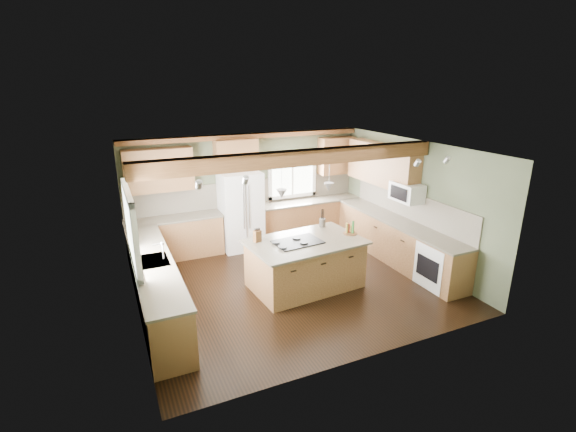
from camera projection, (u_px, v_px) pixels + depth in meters
name	position (u px, v px, depth m)	size (l,w,h in m)	color
floor	(292.00, 283.00, 8.06)	(5.60, 5.60, 0.00)	black
ceiling	(292.00, 149.00, 7.25)	(5.60, 5.60, 0.00)	silver
wall_back	(247.00, 189.00, 9.82)	(5.60, 5.60, 0.00)	#495139
wall_left	(131.00, 243.00, 6.56)	(5.00, 5.00, 0.00)	#495139
wall_right	(413.00, 202.00, 8.75)	(5.00, 5.00, 0.00)	#495139
ceiling_beam	(297.00, 158.00, 7.12)	(5.55, 0.26, 0.26)	#4C2A15
soffit_trim	(247.00, 136.00, 9.35)	(5.55, 0.20, 0.10)	#4C2A15
backsplash_back	(248.00, 193.00, 9.84)	(5.58, 0.03, 0.58)	brown
backsplash_right	(410.00, 206.00, 8.82)	(0.03, 3.70, 0.58)	brown
base_cab_back_left	(176.00, 238.00, 9.13)	(2.02, 0.60, 0.88)	brown
counter_back_left	(174.00, 218.00, 8.99)	(2.06, 0.64, 0.04)	#484135
base_cab_back_right	(309.00, 219.00, 10.41)	(2.62, 0.60, 0.88)	brown
counter_back_right	(309.00, 201.00, 10.27)	(2.66, 0.64, 0.04)	#484135
base_cab_left	(155.00, 287.00, 6.99)	(0.60, 3.70, 0.88)	brown
counter_left	(153.00, 262.00, 6.85)	(0.64, 3.74, 0.04)	#484135
base_cab_right	(396.00, 241.00, 8.95)	(0.60, 3.70, 0.88)	brown
counter_right	(398.00, 221.00, 8.80)	(0.64, 3.74, 0.04)	#484135
upper_cab_back_left	(159.00, 170.00, 8.69)	(1.40, 0.35, 0.90)	brown
upper_cab_over_fridge	(236.00, 155.00, 9.29)	(0.96, 0.35, 0.70)	brown
upper_cab_right	(382.00, 165.00, 9.26)	(0.35, 2.20, 0.90)	brown
upper_cab_back_corner	(336.00, 156.00, 10.37)	(0.90, 0.35, 0.90)	brown
window_left	(130.00, 227.00, 6.53)	(0.04, 1.60, 1.05)	white
window_back	(292.00, 174.00, 10.18)	(1.10, 0.04, 1.00)	white
sink	(153.00, 261.00, 6.84)	(0.50, 0.65, 0.03)	#262628
faucet	(163.00, 251.00, 6.87)	(0.02, 0.02, 0.28)	#B2B2B7
dishwasher	(169.00, 327.00, 5.87)	(0.60, 0.60, 0.84)	white
oven	(440.00, 265.00, 7.82)	(0.60, 0.72, 0.84)	white
microwave	(407.00, 192.00, 8.55)	(0.40, 0.70, 0.38)	white
pendant_left	(282.00, 194.00, 7.15)	(0.18, 0.18, 0.16)	#B2B2B7
pendant_right	(329.00, 187.00, 7.61)	(0.18, 0.18, 0.16)	#B2B2B7
refrigerator	(241.00, 211.00, 9.50)	(0.90, 0.74, 1.80)	white
island	(305.00, 265.00, 7.83)	(1.96, 1.20, 0.88)	brown
island_top	(305.00, 242.00, 7.68)	(2.09, 1.33, 0.04)	#484135
cooktop	(298.00, 242.00, 7.60)	(0.85, 0.57, 0.02)	black
knife_block	(257.00, 236.00, 7.61)	(0.13, 0.10, 0.21)	brown
utensil_crock	(322.00, 223.00, 8.40)	(0.12, 0.12, 0.16)	#3E3532
bottle_tray	(350.00, 228.00, 7.99)	(0.27, 0.27, 0.24)	brown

